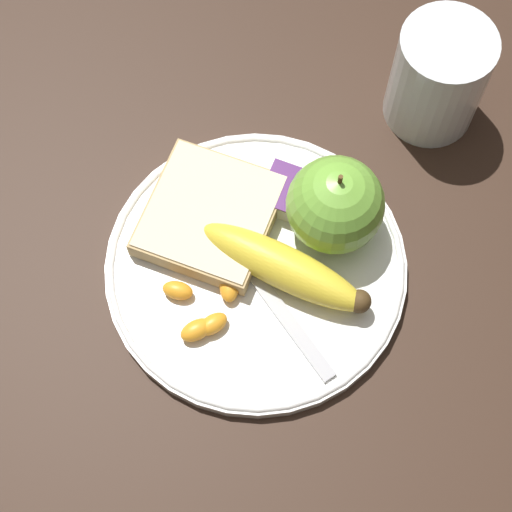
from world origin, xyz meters
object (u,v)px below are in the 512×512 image
at_px(plate, 256,267).
at_px(bread_slice, 210,215).
at_px(fork, 257,278).
at_px(apple, 335,205).
at_px(banana, 286,266).
at_px(juice_glass, 438,80).
at_px(jam_packet, 284,192).

height_order(plate, bread_slice, bread_slice).
bearing_deg(fork, apple, -86.89).
relative_size(plate, apple, 2.83).
bearing_deg(bread_slice, plate, 65.27).
bearing_deg(plate, banana, 94.62).
distance_m(juice_glass, fork, 0.24).
height_order(plate, fork, fork).
relative_size(plate, fork, 1.64).
height_order(apple, jam_packet, apple).
xyz_separation_m(apple, jam_packet, (-0.01, -0.05, -0.03)).
relative_size(juice_glass, bread_slice, 0.92).
relative_size(apple, banana, 0.58).
xyz_separation_m(juice_glass, apple, (0.15, -0.04, 0.00)).
bearing_deg(fork, plate, -31.62).
bearing_deg(banana, fork, -56.16).
distance_m(juice_glass, bread_slice, 0.23).
height_order(banana, bread_slice, banana).
height_order(bread_slice, fork, bread_slice).
bearing_deg(banana, juice_glass, 163.16).
bearing_deg(juice_glass, bread_slice, -37.11).
bearing_deg(fork, bread_slice, 1.88).
bearing_deg(bread_slice, juice_glass, 142.89).
relative_size(plate, banana, 1.65).
relative_size(banana, jam_packet, 3.49).
relative_size(plate, jam_packet, 5.75).
bearing_deg(banana, apple, 159.63).
xyz_separation_m(banana, fork, (0.01, -0.02, -0.02)).
distance_m(banana, bread_slice, 0.08).
relative_size(apple, jam_packet, 2.03).
height_order(juice_glass, apple, same).
relative_size(juice_glass, apple, 1.14).
distance_m(apple, jam_packet, 0.06).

